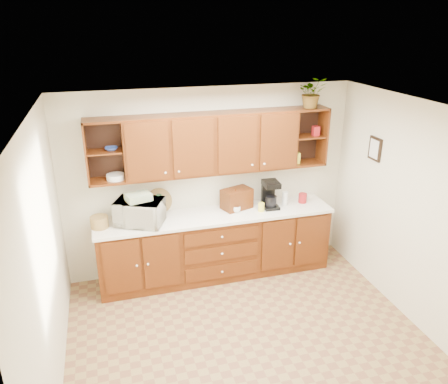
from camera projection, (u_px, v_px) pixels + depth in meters
floor at (249, 339)px, 4.97m from camera, size 4.00×4.00×0.00m
ceiling at (254, 113)px, 4.01m from camera, size 4.00×4.00×0.00m
back_wall at (210, 181)px, 6.06m from camera, size 4.00×0.00×4.00m
left_wall at (44, 266)px, 3.99m from camera, size 0.00×3.50×3.50m
right_wall at (416, 216)px, 5.00m from camera, size 0.00×3.50×3.50m
base_cabinets at (216, 246)px, 6.10m from camera, size 3.20×0.60×0.90m
countertop at (216, 215)px, 5.92m from camera, size 3.24×0.64×0.04m
upper_cabinets at (213, 143)px, 5.70m from camera, size 3.20×0.33×0.80m
undercabinet_light at (214, 175)px, 5.80m from camera, size 0.40×0.05×0.02m
framed_picture at (375, 149)px, 5.60m from camera, size 0.03×0.24×0.30m
wicker_basket at (99, 222)px, 5.51m from camera, size 0.24×0.24×0.15m
microwave at (140, 212)px, 5.57m from camera, size 0.70×0.61×0.33m
towel_stack at (138, 197)px, 5.50m from camera, size 0.35×0.30×0.09m
wine_bottle at (159, 206)px, 5.74m from camera, size 0.09×0.09×0.33m
woven_tray at (160, 212)px, 5.95m from camera, size 0.36×0.14×0.35m
bread_box at (237, 199)px, 6.05m from camera, size 0.46×0.37×0.28m
mug_tree at (235, 206)px, 6.03m from camera, size 0.30×0.29×0.32m
canister_red at (303, 198)px, 6.26m from camera, size 0.13×0.13×0.14m
canister_white at (285, 198)px, 6.17m from camera, size 0.10×0.10×0.20m
canister_yellow at (261, 207)px, 5.98m from camera, size 0.11×0.11×0.12m
coffee_maker at (270, 194)px, 6.07m from camera, size 0.22×0.28×0.39m
bowl_stack at (111, 149)px, 5.35m from camera, size 0.17×0.17×0.04m
plate_stack at (116, 177)px, 5.48m from camera, size 0.26×0.26×0.07m
pantry_box_yellow at (297, 158)px, 6.07m from camera, size 0.09×0.07×0.15m
pantry_box_red at (316, 131)px, 6.00m from camera, size 0.09×0.08×0.13m
potted_plant at (312, 92)px, 5.78m from camera, size 0.44×0.40×0.41m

